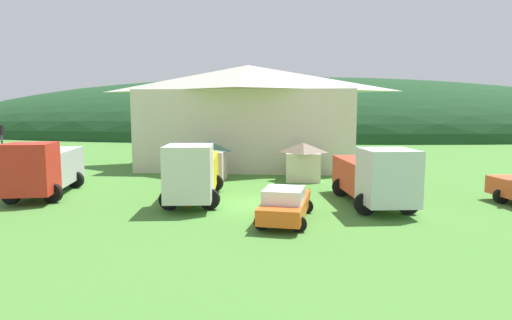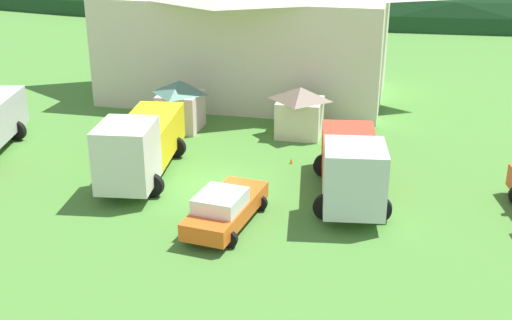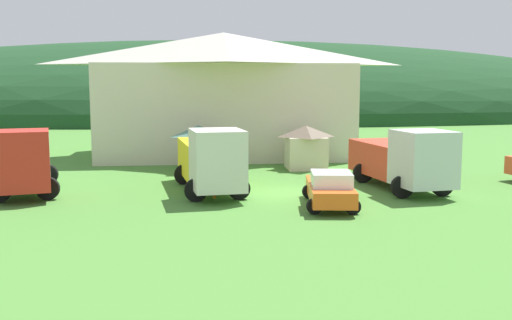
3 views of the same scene
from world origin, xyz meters
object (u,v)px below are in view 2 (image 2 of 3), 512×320
Objects in this scene: play_shed_cream at (300,111)px; traffic_cone_mid_row at (133,190)px; traffic_cone_near_pickup at (291,164)px; depot_building at (248,24)px; play_shed_pink at (180,104)px; flatbed_truck_yellow at (140,144)px; tow_truck_silver at (351,165)px; service_pickup_orange at (225,208)px.

play_shed_cream is 11.33m from traffic_cone_mid_row.
depot_building is at bearing 113.14° from traffic_cone_near_pickup.
flatbed_truck_yellow is at bearing -85.72° from play_shed_pink.
play_shed_pink is (-6.93, -0.54, 0.06)m from play_shed_cream.
flatbed_truck_yellow reaches higher than traffic_cone_near_pickup.
play_shed_cream is 0.33× the size of flatbed_truck_yellow.
tow_truck_silver reaches higher than traffic_cone_near_pickup.
flatbed_truck_yellow is at bearing 95.40° from traffic_cone_mid_row.
flatbed_truck_yellow is 1.06× the size of tow_truck_silver.
flatbed_truck_yellow is (-6.38, -7.83, 0.28)m from play_shed_cream.
flatbed_truck_yellow is at bearing -99.90° from tow_truck_silver.
service_pickup_orange is (-4.72, -3.70, -0.84)m from tow_truck_silver.
play_shed_cream is 10.11m from flatbed_truck_yellow.
traffic_cone_near_pickup is at bearing -28.32° from play_shed_pink.
flatbed_truck_yellow is 7.71m from traffic_cone_near_pickup.
traffic_cone_mid_row is at bearing -108.65° from service_pickup_orange.
play_shed_cream is 5.29× the size of traffic_cone_mid_row.
tow_truck_silver is (8.54, -15.95, -3.12)m from depot_building.
service_pickup_orange is at bearing -60.06° from tow_truck_silver.
traffic_cone_near_pickup is at bearing -66.86° from depot_building.
traffic_cone_mid_row is at bearing -94.41° from depot_building.
traffic_cone_near_pickup is at bearing -85.83° from play_shed_cream.
play_shed_cream is 11.90m from service_pickup_orange.
flatbed_truck_yellow reaches higher than play_shed_pink.
traffic_cone_near_pickup is at bearing -146.36° from tow_truck_silver.
play_shed_cream is at bearing -57.84° from depot_building.
traffic_cone_mid_row is (0.69, -8.81, -1.51)m from play_shed_pink.
play_shed_cream reaches higher than traffic_cone_mid_row.
traffic_cone_mid_row is (-6.24, -9.34, -1.45)m from play_shed_cream.
play_shed_pink is 8.96m from traffic_cone_mid_row.
traffic_cone_near_pickup is at bearing 176.35° from service_pickup_orange.
play_shed_cream is at bearing 94.17° from traffic_cone_near_pickup.
play_shed_cream is 8.91m from tow_truck_silver.
service_pickup_orange is (5.29, -4.00, -0.90)m from flatbed_truck_yellow.
depot_building reaches higher than service_pickup_orange.
play_shed_cream reaches higher than service_pickup_orange.
depot_building is 2.33× the size of flatbed_truck_yellow.
play_shed_pink is 5.51× the size of traffic_cone_mid_row.
play_shed_cream is 4.68m from traffic_cone_near_pickup.
flatbed_truck_yellow is 15.88× the size of traffic_cone_mid_row.
tow_truck_silver is at bearing 135.31° from service_pickup_orange.
flatbed_truck_yellow is at bearing -95.35° from depot_building.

